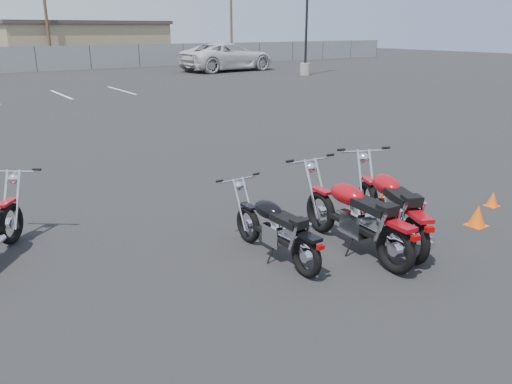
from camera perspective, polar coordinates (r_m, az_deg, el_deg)
ground at (r=7.36m, az=1.35°, el=-6.30°), size 120.00×120.00×0.00m
motorcycle_second_black at (r=6.86m, az=2.29°, el=-4.21°), size 0.76×1.96×0.96m
motorcycle_third_red at (r=7.20m, az=11.39°, el=-2.75°), size 0.91×2.35×1.15m
motorcycle_rear_red at (r=7.69m, az=15.19°, el=-1.59°), size 1.41×2.33×1.17m
training_cone_near at (r=9.40m, az=14.52°, el=-0.31°), size 0.27×0.27×0.32m
training_cone_far at (r=8.82m, az=23.99°, el=-2.49°), size 0.29×0.29×0.35m
training_cone_extra at (r=9.92m, az=25.43°, el=-0.73°), size 0.22×0.22×0.27m
light_pole_east at (r=35.09m, az=5.74°, el=16.98°), size 0.80×0.70×9.27m
tan_building_east at (r=51.37m, az=-19.30°, el=15.92°), size 14.40×9.40×3.70m
utility_pole_c at (r=45.56m, az=-22.97°, el=18.93°), size 1.80×0.24×9.00m
utility_pole_d at (r=53.35m, az=-2.86°, el=19.95°), size 1.80×0.24×9.00m
white_van at (r=38.61m, az=-3.28°, el=16.04°), size 4.24×8.76×3.21m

